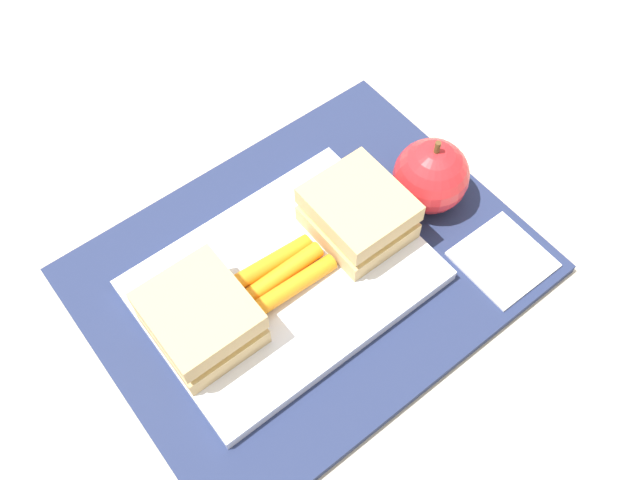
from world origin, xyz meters
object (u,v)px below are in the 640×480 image
object	(u,v)px
sandwich_half_left	(200,318)
carrot_sticks_bundle	(283,273)
food_tray	(285,280)
sandwich_half_right	(358,213)
paper_napkin	(503,259)
apple	(431,176)

from	to	relation	value
sandwich_half_left	carrot_sticks_bundle	xyz separation A→B (m)	(0.08, -0.00, -0.01)
food_tray	sandwich_half_left	bearing A→B (deg)	180.00
sandwich_half_left	sandwich_half_right	xyz separation A→B (m)	(0.16, 0.00, 0.00)
paper_napkin	food_tray	bearing A→B (deg)	148.74
apple	paper_napkin	bearing A→B (deg)	-85.51
food_tray	paper_napkin	bearing A→B (deg)	-31.26
sandwich_half_right	paper_napkin	distance (m)	0.13
food_tray	apple	world-z (taller)	apple
sandwich_half_left	sandwich_half_right	size ratio (longest dim) A/B	1.00
food_tray	carrot_sticks_bundle	world-z (taller)	carrot_sticks_bundle
sandwich_half_right	apple	size ratio (longest dim) A/B	1.03
apple	paper_napkin	xyz separation A→B (m)	(0.01, -0.09, -0.03)
food_tray	sandwich_half_right	distance (m)	0.08
sandwich_half_left	food_tray	bearing A→B (deg)	0.00
sandwich_half_left	paper_napkin	size ratio (longest dim) A/B	1.14
food_tray	sandwich_half_right	world-z (taller)	sandwich_half_right
paper_napkin	carrot_sticks_bundle	bearing A→B (deg)	148.88
sandwich_half_right	apple	world-z (taller)	apple
carrot_sticks_bundle	sandwich_half_right	bearing A→B (deg)	0.09
sandwich_half_left	apple	distance (m)	0.23
carrot_sticks_bundle	apple	distance (m)	0.15
sandwich_half_right	apple	xyz separation A→B (m)	(0.08, -0.01, -0.00)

